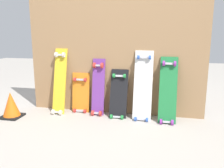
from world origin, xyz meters
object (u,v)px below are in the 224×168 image
object	(u,v)px
skateboard_orange	(81,95)
skateboard_purple	(98,89)
skateboard_black	(118,96)
skateboard_white	(143,88)
skateboard_yellow	(59,84)
skateboard_green	(168,93)
traffic_cone	(11,105)

from	to	relation	value
skateboard_orange	skateboard_purple	distance (m)	0.28
skateboard_black	skateboard_white	size ratio (longest dim) A/B	0.73
skateboard_yellow	skateboard_white	xyz separation A→B (m)	(1.12, 0.00, -0.01)
skateboard_black	skateboard_green	bearing A→B (deg)	-2.74
skateboard_black	skateboard_white	distance (m)	0.33
skateboard_black	skateboard_green	xyz separation A→B (m)	(0.62, -0.03, 0.09)
skateboard_orange	skateboard_purple	world-z (taller)	skateboard_purple
skateboard_purple	skateboard_green	xyz separation A→B (m)	(0.90, -0.06, 0.02)
skateboard_white	skateboard_green	bearing A→B (deg)	-4.80
skateboard_purple	skateboard_black	bearing A→B (deg)	-5.97
skateboard_orange	skateboard_green	xyz separation A→B (m)	(1.16, -0.10, 0.12)
skateboard_white	skateboard_orange	bearing A→B (deg)	175.04
skateboard_yellow	skateboard_purple	size ratio (longest dim) A/B	1.16
skateboard_black	skateboard_white	world-z (taller)	skateboard_white
skateboard_black	traffic_cone	bearing A→B (deg)	-165.65
traffic_cone	skateboard_white	bearing A→B (deg)	11.60
skateboard_yellow	skateboard_purple	bearing A→B (deg)	4.01
skateboard_orange	skateboard_purple	bearing A→B (deg)	-8.90
skateboard_purple	skateboard_white	world-z (taller)	skateboard_white
skateboard_yellow	skateboard_purple	distance (m)	0.53
skateboard_orange	traffic_cone	distance (m)	0.90
skateboard_purple	skateboard_green	world-z (taller)	skateboard_green
skateboard_green	skateboard_black	bearing A→B (deg)	177.26
skateboard_green	traffic_cone	distance (m)	1.99
skateboard_orange	traffic_cone	world-z (taller)	skateboard_orange
skateboard_yellow	skateboard_orange	xyz separation A→B (m)	(0.27, 0.08, -0.16)
skateboard_black	traffic_cone	world-z (taller)	skateboard_black
skateboard_green	traffic_cone	world-z (taller)	skateboard_green
skateboard_purple	traffic_cone	distance (m)	1.13
skateboard_purple	skateboard_yellow	bearing A→B (deg)	-175.99
skateboard_yellow	skateboard_orange	distance (m)	0.32
skateboard_orange	skateboard_white	size ratio (longest dim) A/B	0.65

